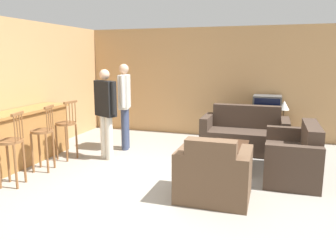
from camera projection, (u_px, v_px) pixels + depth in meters
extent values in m
plane|color=gray|center=(163.00, 187.00, 4.86)|extent=(24.00, 24.00, 0.00)
cube|color=tan|center=(209.00, 82.00, 7.91)|extent=(9.40, 0.08, 2.60)
cube|color=tan|center=(39.00, 87.00, 6.72)|extent=(0.08, 8.53, 2.60)
cube|color=#A87038|center=(14.00, 141.00, 5.70)|extent=(0.47, 2.48, 0.92)
cube|color=#A87038|center=(12.00, 114.00, 5.61)|extent=(0.55, 2.54, 0.05)
cylinder|color=brown|center=(10.00, 141.00, 4.81)|extent=(0.44, 0.44, 0.04)
cylinder|color=brown|center=(8.00, 161.00, 5.01)|extent=(0.04, 0.04, 0.67)
cylinder|color=brown|center=(24.00, 162.00, 4.99)|extent=(0.04, 0.04, 0.67)
cylinder|color=brown|center=(16.00, 167.00, 4.74)|extent=(0.04, 0.04, 0.67)
cylinder|color=brown|center=(22.00, 126.00, 4.87)|extent=(0.02, 0.02, 0.37)
cylinder|color=brown|center=(20.00, 127.00, 4.80)|extent=(0.02, 0.02, 0.37)
cylinder|color=brown|center=(17.00, 128.00, 4.73)|extent=(0.02, 0.02, 0.37)
cylinder|color=brown|center=(15.00, 129.00, 4.65)|extent=(0.02, 0.02, 0.37)
cube|color=brown|center=(17.00, 114.00, 4.72)|extent=(0.11, 0.31, 0.04)
cylinder|color=brown|center=(42.00, 131.00, 5.47)|extent=(0.44, 0.44, 0.04)
cylinder|color=brown|center=(39.00, 149.00, 5.67)|extent=(0.04, 0.04, 0.67)
cylinder|color=brown|center=(32.00, 153.00, 5.42)|extent=(0.04, 0.04, 0.67)
cylinder|color=brown|center=(54.00, 149.00, 5.65)|extent=(0.04, 0.04, 0.67)
cylinder|color=brown|center=(47.00, 154.00, 5.40)|extent=(0.04, 0.04, 0.67)
cylinder|color=brown|center=(53.00, 118.00, 5.53)|extent=(0.02, 0.02, 0.37)
cylinder|color=brown|center=(51.00, 119.00, 5.46)|extent=(0.02, 0.02, 0.37)
cylinder|color=brown|center=(49.00, 120.00, 5.39)|extent=(0.02, 0.02, 0.37)
cylinder|color=brown|center=(47.00, 120.00, 5.31)|extent=(0.02, 0.02, 0.37)
cube|color=brown|center=(49.00, 107.00, 5.38)|extent=(0.10, 0.31, 0.04)
cylinder|color=brown|center=(66.00, 123.00, 6.10)|extent=(0.43, 0.43, 0.04)
cylinder|color=brown|center=(67.00, 139.00, 6.34)|extent=(0.04, 0.04, 0.67)
cylinder|color=brown|center=(57.00, 142.00, 6.12)|extent=(0.04, 0.04, 0.67)
cylinder|color=brown|center=(77.00, 141.00, 6.22)|extent=(0.04, 0.04, 0.67)
cylinder|color=brown|center=(67.00, 144.00, 6.00)|extent=(0.04, 0.04, 0.67)
cylinder|color=brown|center=(75.00, 112.00, 6.08)|extent=(0.02, 0.02, 0.37)
cylinder|color=brown|center=(73.00, 113.00, 6.02)|extent=(0.02, 0.02, 0.37)
cylinder|color=brown|center=(70.00, 114.00, 5.96)|extent=(0.02, 0.02, 0.37)
cylinder|color=brown|center=(67.00, 114.00, 5.89)|extent=(0.02, 0.02, 0.37)
cube|color=brown|center=(70.00, 102.00, 5.95)|extent=(0.10, 0.31, 0.04)
cube|color=#423328|center=(244.00, 141.00, 6.69)|extent=(1.38, 0.86, 0.44)
cube|color=#423328|center=(246.00, 116.00, 6.90)|extent=(1.38, 0.22, 0.47)
cube|color=#423328|center=(207.00, 132.00, 6.89)|extent=(0.16, 0.86, 0.70)
cube|color=#423328|center=(284.00, 137.00, 6.43)|extent=(0.16, 0.86, 0.70)
cube|color=brown|center=(214.00, 182.00, 4.47)|extent=(0.64, 0.81, 0.44)
cube|color=brown|center=(211.00, 157.00, 4.11)|extent=(0.64, 0.22, 0.45)
cube|color=brown|center=(244.00, 177.00, 4.33)|extent=(0.16, 0.81, 0.69)
cube|color=brown|center=(186.00, 171.00, 4.57)|extent=(0.16, 0.81, 0.69)
cube|color=#423328|center=(290.00, 163.00, 5.27)|extent=(0.79, 1.13, 0.44)
cube|color=#423328|center=(311.00, 138.00, 5.11)|extent=(0.22, 1.13, 0.43)
cube|color=#423328|center=(289.00, 146.00, 5.86)|extent=(0.79, 0.16, 0.68)
cube|color=#423328|center=(293.00, 169.00, 4.65)|extent=(0.79, 0.16, 0.68)
cube|color=#472D1E|center=(230.00, 146.00, 5.59)|extent=(0.60, 0.86, 0.04)
cube|color=#472D1E|center=(210.00, 163.00, 5.34)|extent=(0.06, 0.06, 0.39)
cube|color=#472D1E|center=(242.00, 166.00, 5.19)|extent=(0.06, 0.06, 0.39)
cube|color=#472D1E|center=(218.00, 150.00, 6.08)|extent=(0.06, 0.06, 0.39)
cube|color=#472D1E|center=(246.00, 153.00, 5.92)|extent=(0.06, 0.06, 0.39)
cube|color=#513823|center=(266.00, 131.00, 7.35)|extent=(0.98, 0.54, 0.52)
cube|color=#4C4C4C|center=(267.00, 108.00, 7.25)|extent=(0.60, 0.49, 0.55)
cube|color=black|center=(267.00, 110.00, 7.01)|extent=(0.53, 0.01, 0.48)
cylinder|color=brown|center=(283.00, 121.00, 7.19)|extent=(0.16, 0.16, 0.02)
cylinder|color=brown|center=(284.00, 115.00, 7.17)|extent=(0.03, 0.03, 0.23)
cone|color=silver|center=(284.00, 105.00, 7.13)|extent=(0.22, 0.22, 0.20)
cylinder|color=#384260|center=(126.00, 128.00, 6.90)|extent=(0.14, 0.14, 0.86)
cylinder|color=#384260|center=(125.00, 130.00, 6.75)|extent=(0.14, 0.14, 0.86)
cube|color=beige|center=(124.00, 92.00, 6.68)|extent=(0.30, 0.49, 0.68)
cylinder|color=beige|center=(126.00, 89.00, 6.92)|extent=(0.09, 0.09, 0.63)
cylinder|color=beige|center=(122.00, 92.00, 6.43)|extent=(0.09, 0.09, 0.63)
sphere|color=tan|center=(124.00, 69.00, 6.59)|extent=(0.20, 0.20, 0.20)
cylinder|color=silver|center=(104.00, 137.00, 6.21)|extent=(0.14, 0.14, 0.82)
cylinder|color=silver|center=(109.00, 138.00, 6.11)|extent=(0.14, 0.14, 0.82)
cube|color=black|center=(105.00, 99.00, 6.02)|extent=(0.48, 0.36, 0.65)
cylinder|color=black|center=(97.00, 96.00, 6.18)|extent=(0.09, 0.09, 0.60)
cylinder|color=black|center=(113.00, 98.00, 5.85)|extent=(0.09, 0.09, 0.60)
sphere|color=tan|center=(104.00, 74.00, 5.94)|extent=(0.19, 0.19, 0.19)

